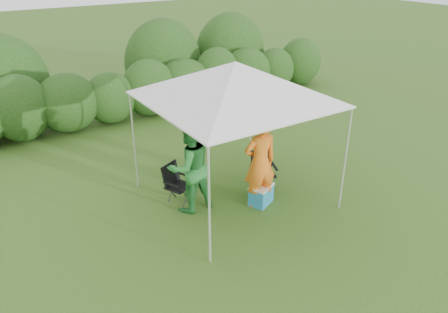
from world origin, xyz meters
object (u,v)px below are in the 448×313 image
chair_left (175,181)px  cooler (261,194)px  canopy (236,81)px  chair_right (263,168)px  woman (190,167)px  man (260,163)px

chair_left → cooler: bearing=-61.1°
canopy → cooler: size_ratio=5.21×
chair_right → chair_left: (-1.82, 0.51, -0.00)m
woman → cooler: size_ratio=3.12×
man → cooler: 0.73m
canopy → man: canopy is taller
canopy → chair_left: canopy is taller
man → cooler: (0.06, -0.00, -0.73)m
chair_left → cooler: size_ratio=1.36×
canopy → cooler: (0.30, -0.51, -2.25)m
chair_left → cooler: (1.39, -1.02, -0.25)m
woman → chair_right: bearing=175.8°
canopy → woman: canopy is taller
canopy → chair_left: (-1.08, 0.51, -2.00)m
chair_left → man: man is taller
chair_left → man: size_ratio=0.43×
chair_right → chair_left: bearing=-173.2°
woman → cooler: 1.58m
canopy → woman: 1.82m
woman → cooler: woman is taller
cooler → canopy: bearing=96.4°
cooler → man: bearing=153.0°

